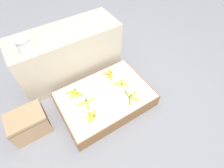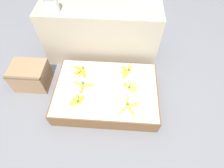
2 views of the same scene
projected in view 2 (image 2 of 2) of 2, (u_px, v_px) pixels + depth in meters
The scene contains 12 objects.
ground_plane at pixel (107, 98), 2.05m from camera, with size 10.00×10.00×0.00m, color slate.
display_platform at pixel (106, 93), 1.97m from camera, with size 1.12×0.77×0.20m.
back_vendor_table at pixel (101, 32), 2.19m from camera, with size 1.38×0.52×0.72m.
wooden_crate at pixel (31, 76), 2.05m from camera, with size 0.40×0.31×0.29m.
banana_bunch_front_left at pixel (77, 101), 1.76m from camera, with size 0.16×0.15×0.10m.
banana_bunch_front_midleft at pixel (129, 106), 1.73m from camera, with size 0.23×0.26×0.08m.
banana_bunch_middle_left at pixel (83, 85), 1.87m from camera, with size 0.24×0.17×0.10m.
banana_bunch_middle_midleft at pixel (130, 87), 1.86m from camera, with size 0.19×0.17×0.08m.
banana_bunch_back_left at pixel (81, 71), 1.99m from camera, with size 0.19×0.18×0.09m.
banana_bunch_back_midleft at pixel (127, 71), 1.99m from camera, with size 0.16×0.23×0.08m.
glass_jar at pixel (51, 4), 1.75m from camera, with size 0.15×0.15×0.17m.
foam_tray_white at pixel (145, 2), 1.91m from camera, with size 0.29×0.18×0.02m.
Camera 2 is at (0.13, -1.04, 1.77)m, focal length 28.00 mm.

